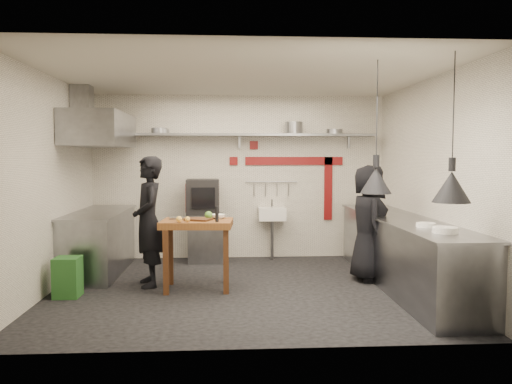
{
  "coord_description": "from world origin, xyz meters",
  "views": [
    {
      "loc": [
        -0.22,
        -6.52,
        1.75
      ],
      "look_at": [
        0.18,
        0.3,
        1.27
      ],
      "focal_mm": 35.0,
      "sensor_mm": 36.0,
      "label": 1
    }
  ],
  "objects": [
    {
      "name": "small_bowl_right",
      "position": [
        2.1,
        -0.87,
        0.96
      ],
      "size": [
        0.26,
        0.26,
        0.05
      ],
      "primitive_type": "cylinder",
      "rotation": [
        0.0,
        0.0,
        0.2
      ],
      "color": "white",
      "rests_on": "counter_right_top"
    },
    {
      "name": "counter_left_top",
      "position": [
        -2.15,
        1.05,
        0.92
      ],
      "size": [
        0.76,
        2.0,
        0.03
      ],
      "primitive_type": "cube",
      "color": "slate",
      "rests_on": "counter_left"
    },
    {
      "name": "utensil_rail",
      "position": [
        0.55,
        2.06,
        1.32
      ],
      "size": [
        0.9,
        0.02,
        0.02
      ],
      "primitive_type": "cylinder",
      "rotation": [
        0.0,
        1.57,
        0.0
      ],
      "color": "slate",
      "rests_on": "wall_back"
    },
    {
      "name": "hood_duct",
      "position": [
        -2.35,
        1.05,
        2.55
      ],
      "size": [
        0.28,
        0.28,
        0.5
      ],
      "primitive_type": "cube",
      "color": "slate",
      "rests_on": "ceiling"
    },
    {
      "name": "shelf_bracket_right",
      "position": [
        1.9,
        2.07,
        2.02
      ],
      "size": [
        0.04,
        0.06,
        0.24
      ],
      "primitive_type": "cube",
      "color": "slate",
      "rests_on": "wall_back"
    },
    {
      "name": "oven_glass",
      "position": [
        -0.6,
        1.48,
        1.09
      ],
      "size": [
        0.37,
        0.03,
        0.34
      ],
      "primitive_type": "cube",
      "rotation": [
        0.0,
        0.0,
        0.03
      ],
      "color": "black",
      "rests_on": "oven_door"
    },
    {
      "name": "heat_lamp_near",
      "position": [
        1.42,
        -1.12,
        2.07
      ],
      "size": [
        0.37,
        0.37,
        1.45
      ],
      "primitive_type": null,
      "rotation": [
        0.0,
        0.0,
        -0.08
      ],
      "color": "black",
      "rests_on": "ceiling"
    },
    {
      "name": "sink_drain",
      "position": [
        0.55,
        1.88,
        0.34
      ],
      "size": [
        0.06,
        0.06,
        0.66
      ],
      "primitive_type": "cylinder",
      "color": "slate",
      "rests_on": "floor"
    },
    {
      "name": "shelf_bracket_mid",
      "position": [
        0.0,
        2.07,
        2.02
      ],
      "size": [
        0.04,
        0.06,
        0.24
      ],
      "primitive_type": "cube",
      "color": "slate",
      "rests_on": "wall_back"
    },
    {
      "name": "heat_lamp_far",
      "position": [
        2.05,
        -1.61,
        2.04
      ],
      "size": [
        0.41,
        0.41,
        1.51
      ],
      "primitive_type": null,
      "rotation": [
        0.0,
        0.0,
        -0.09
      ],
      "color": "black",
      "rests_on": "ceiling"
    },
    {
      "name": "back_shelf",
      "position": [
        0.0,
        1.92,
        2.12
      ],
      "size": [
        4.6,
        0.34,
        0.04
      ],
      "primitive_type": "cube",
      "color": "slate",
      "rests_on": "wall_back"
    },
    {
      "name": "pan_mid_left",
      "position": [
        -1.28,
        1.92,
        2.18
      ],
      "size": [
        0.27,
        0.27,
        0.07
      ],
      "primitive_type": "cylinder",
      "rotation": [
        0.0,
        0.0,
        -0.24
      ],
      "color": "slate",
      "rests_on": "back_shelf"
    },
    {
      "name": "plate_stack",
      "position": [
        2.12,
        -1.34,
        0.96
      ],
      "size": [
        0.33,
        0.33,
        0.07
      ],
      "primitive_type": "cylinder",
      "rotation": [
        0.0,
        0.0,
        0.26
      ],
      "color": "white",
      "rests_on": "counter_right_top"
    },
    {
      "name": "shelf_bracket_left",
      "position": [
        -1.9,
        2.07,
        2.02
      ],
      "size": [
        0.04,
        0.06,
        0.24
      ],
      "primitive_type": "cube",
      "color": "slate",
      "rests_on": "wall_back"
    },
    {
      "name": "lemon_a",
      "position": [
        -0.83,
        -0.2,
        0.96
      ],
      "size": [
        0.09,
        0.09,
        0.08
      ],
      "primitive_type": "sphere",
      "rotation": [
        0.0,
        0.0,
        -0.1
      ],
      "color": "gold",
      "rests_on": "prep_table"
    },
    {
      "name": "chef_left",
      "position": [
        -1.28,
        0.24,
        0.88
      ],
      "size": [
        0.58,
        0.73,
        1.76
      ],
      "primitive_type": "imported",
      "rotation": [
        0.0,
        0.0,
        -1.29
      ],
      "color": "black",
      "rests_on": "floor"
    },
    {
      "name": "red_tile_a",
      "position": [
        0.25,
        2.08,
        1.95
      ],
      "size": [
        0.14,
        0.02,
        0.14
      ],
      "primitive_type": "cube",
      "color": "maroon",
      "rests_on": "wall_back"
    },
    {
      "name": "pan_right",
      "position": [
        1.61,
        1.92,
        2.18
      ],
      "size": [
        0.33,
        0.33,
        0.08
      ],
      "primitive_type": "cylinder",
      "rotation": [
        0.0,
        0.0,
        0.22
      ],
      "color": "slate",
      "rests_on": "back_shelf"
    },
    {
      "name": "red_band_horiz",
      "position": [
        0.95,
        2.08,
        1.68
      ],
      "size": [
        1.7,
        0.02,
        0.14
      ],
      "primitive_type": "cube",
      "color": "maroon",
      "rests_on": "wall_back"
    },
    {
      "name": "prep_table",
      "position": [
        -0.61,
        0.02,
        0.46
      ],
      "size": [
        0.96,
        0.7,
        0.92
      ],
      "primitive_type": null,
      "rotation": [
        0.0,
        0.0,
        -0.07
      ],
      "color": "brown",
      "rests_on": "floor"
    },
    {
      "name": "red_band_vert",
      "position": [
        1.55,
        2.08,
        1.2
      ],
      "size": [
        0.14,
        0.02,
        1.1
      ],
      "primitive_type": "cube",
      "color": "maroon",
      "rests_on": "wall_back"
    },
    {
      "name": "hand_sink",
      "position": [
        0.55,
        1.92,
        0.78
      ],
      "size": [
        0.46,
        0.34,
        0.22
      ],
      "primitive_type": "cube",
      "color": "white",
      "rests_on": "wall_back"
    },
    {
      "name": "wall_left",
      "position": [
        -2.5,
        0.0,
        1.4
      ],
      "size": [
        0.04,
        4.2,
        2.8
      ],
      "primitive_type": "cube",
      "color": "silver",
      "rests_on": "floor"
    },
    {
      "name": "veg_ball",
      "position": [
        -0.46,
        0.14,
        0.97
      ],
      "size": [
        0.11,
        0.11,
        0.11
      ],
      "primitive_type": "sphere",
      "rotation": [
        0.0,
        0.0,
        -0.05
      ],
      "color": "#4E882D",
      "rests_on": "prep_table"
    },
    {
      "name": "counter_right_top",
      "position": [
        2.15,
        0.0,
        0.92
      ],
      "size": [
        0.76,
        3.9,
        0.03
      ],
      "primitive_type": "cube",
      "color": "slate",
      "rests_on": "counter_right"
    },
    {
      "name": "wall_front",
      "position": [
        0.0,
        -2.1,
        1.4
      ],
      "size": [
        5.0,
        0.04,
        2.8
      ],
      "primitive_type": "cube",
      "color": "silver",
      "rests_on": "floor"
    },
    {
      "name": "ceiling",
      "position": [
        0.0,
        0.0,
        2.8
      ],
      "size": [
        5.0,
        5.0,
        0.0
      ],
      "primitive_type": "plane",
      "color": "beige",
      "rests_on": "floor"
    },
    {
      "name": "pan_far_left",
      "position": [
        -1.34,
        1.92,
        2.19
      ],
      "size": [
        0.34,
        0.34,
        0.09
      ],
      "primitive_type": "cylinder",
      "rotation": [
        0.0,
        0.0,
        -0.36
      ],
      "color": "slate",
      "rests_on": "back_shelf"
    },
    {
      "name": "oven_stand",
      "position": [
        -0.57,
        1.79,
        0.4
      ],
      "size": [
        0.6,
        0.55,
        0.8
      ],
      "primitive_type": "cube",
      "rotation": [
        0.0,
        0.0,
        0.03
      ],
      "color": "slate",
      "rests_on": "floor"
    },
    {
      "name": "cutting_board",
      "position": [
        -0.59,
        -0.02,
        0.93
      ],
      "size": [
        0.37,
        0.32,
        0.02
      ],
      "primitive_type": "cube",
      "rotation": [
        0.0,
        0.0,
        -0.39
      ],
      "color": "#492713",
      "rests_on": "prep_table"
    },
    {
      "name": "wall_right",
      "position": [
        2.5,
        0.0,
        1.4
      ],
      "size": [
        0.04,
        4.2,
        2.8
      ],
      "primitive_type": "cube",
      "color": "silver",
      "rests_on": "floor"
    },
    {
      "name": "sink_tap",
      "position": [
        0.55,
        1.92,
        0.96
      ],
      "size": [
        0.03,
        0.03,
        0.14
      ],
      "primitive_type": "cylinder",
      "color": "slate",
      "rests_on": "hand_sink"
    },
    {
      "name": "pepper_mill",
      "position": [
        -0.35,
        -0.17,
        1.02
      ],
      "size": [
        0.05,
        0.05,
        0.2
      ],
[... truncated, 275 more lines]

